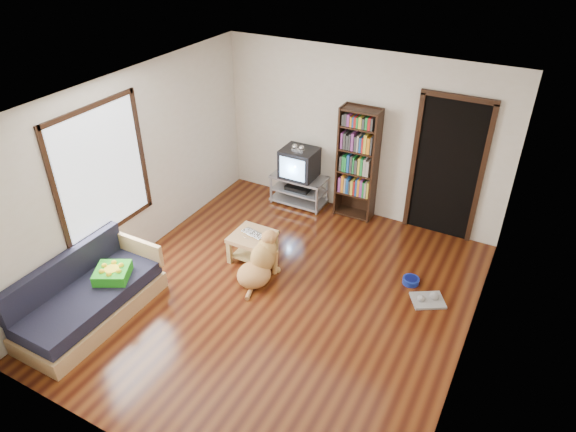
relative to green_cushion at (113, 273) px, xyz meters
The scene contains 18 objects.
ground 2.10m from the green_cushion, 31.29° to the left, with size 5.00×5.00×0.00m, color #5C2A0F.
ceiling 2.94m from the green_cushion, 31.29° to the left, with size 5.00×5.00×0.00m, color white.
wall_back 4.05m from the green_cushion, 63.85° to the left, with size 4.50×4.50×0.00m, color beige.
wall_front 2.41m from the green_cushion, 39.38° to the right, with size 4.50×4.50×0.00m, color beige.
wall_left 1.43m from the green_cushion, 115.18° to the left, with size 5.00×5.00×0.00m, color beige.
wall_right 4.22m from the green_cushion, 14.89° to the left, with size 5.00×5.00×0.00m, color beige.
green_cushion is the anchor object (origin of this frame).
laptop 1.87m from the green_cushion, 58.02° to the left, with size 0.34×0.22×0.03m, color silver.
dog_bowl 3.82m from the green_cushion, 34.38° to the left, with size 0.22×0.22×0.08m, color navy.
grey_rag 3.95m from the green_cushion, 28.88° to the left, with size 0.40×0.32×0.03m, color gray.
window 1.26m from the green_cushion, 130.64° to the left, with size 0.03×1.46×1.70m.
doorway 4.75m from the green_cushion, 48.82° to the left, with size 1.03×0.05×2.19m.
tv_stand 3.43m from the green_cushion, 75.61° to the left, with size 0.90×0.45×0.50m.
crt_tv 3.45m from the green_cushion, 75.70° to the left, with size 0.55×0.52×0.58m.
bookshelf 3.89m from the green_cushion, 62.15° to the left, with size 0.60×0.30×1.80m.
sofa 0.41m from the green_cushion, 111.35° to the right, with size 0.80×1.80×0.80m.
coffee_table 1.91m from the green_cushion, 58.50° to the left, with size 0.55×0.55×0.40m.
dog 1.85m from the green_cushion, 44.08° to the left, with size 0.53×0.86×0.70m.
Camera 1 is at (2.47, -4.38, 4.38)m, focal length 32.00 mm.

